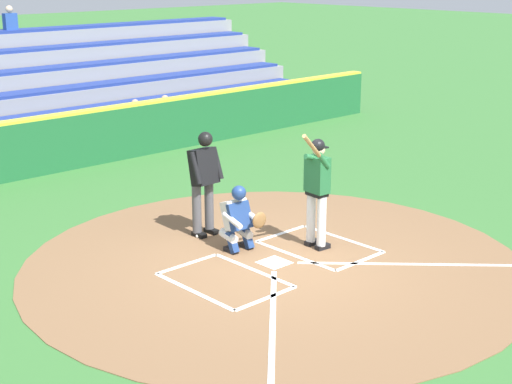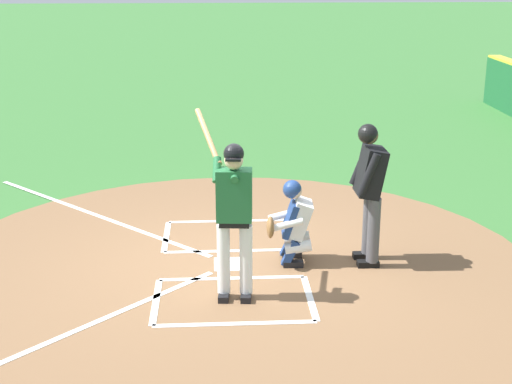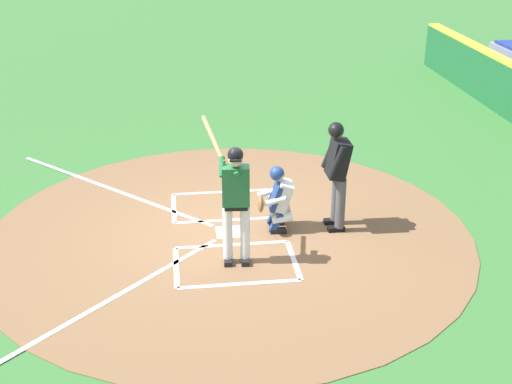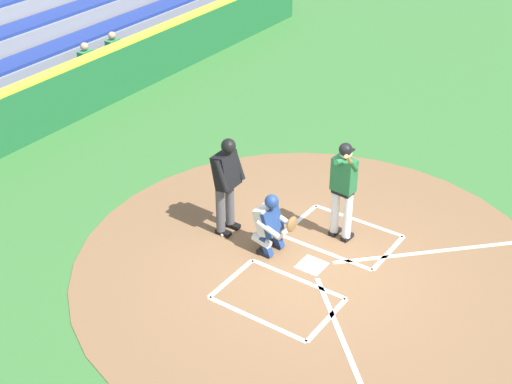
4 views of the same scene
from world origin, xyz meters
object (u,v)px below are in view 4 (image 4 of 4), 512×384
batter (344,185)px  plate_umpire (226,179)px  catcher (271,222)px  baseball (223,235)px

batter → plate_umpire: bearing=-61.8°
catcher → baseball: 1.10m
batter → baseball: bearing=-56.9°
batter → plate_umpire: 2.00m
catcher → baseball: size_ratio=15.27×
catcher → plate_umpire: 1.08m
batter → catcher: batter is taller
batter → baseball: 2.33m
plate_umpire → baseball: size_ratio=25.20×
plate_umpire → catcher: bearing=86.3°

